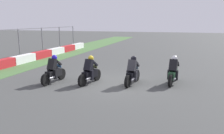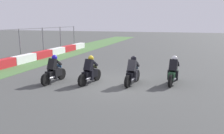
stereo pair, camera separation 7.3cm
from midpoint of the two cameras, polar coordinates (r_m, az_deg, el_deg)
name	(u,v)px [view 2 (the right image)]	position (r m, az deg, el deg)	size (l,w,h in m)	color
ground_plane	(113,83)	(12.20, 0.39, -4.14)	(120.00, 120.00, 0.00)	#424442
rider_lane_a	(173,72)	(12.42, 15.47, -1.32)	(2.04, 0.59, 1.51)	black
rider_lane_b	(133,73)	(11.93, 5.41, -1.46)	(2.04, 0.59, 1.51)	black
rider_lane_c	(90,72)	(12.10, -5.46, -1.27)	(2.03, 0.62, 1.51)	black
rider_lane_d	(54,71)	(12.63, -14.40, -1.04)	(2.04, 0.56, 1.51)	black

